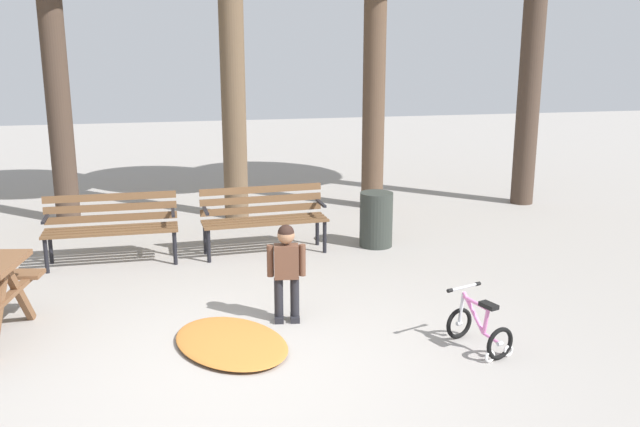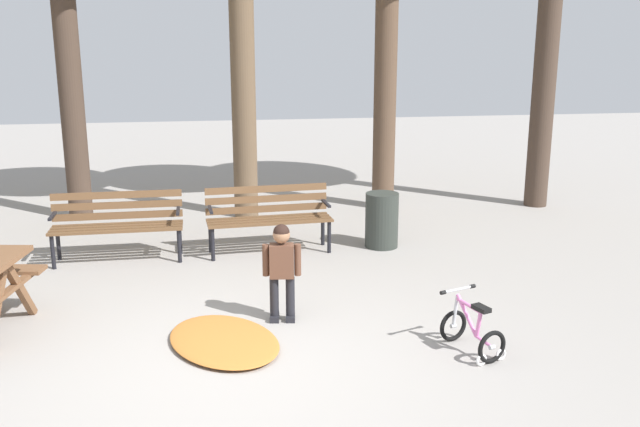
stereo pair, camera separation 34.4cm
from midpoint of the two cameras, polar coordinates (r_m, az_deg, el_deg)
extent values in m
plane|color=gray|center=(6.15, -5.89, -12.45)|extent=(36.00, 36.00, 0.00)
cube|color=brown|center=(7.41, -21.92, -5.69)|extent=(0.16, 0.57, 0.76)
cube|color=brown|center=(7.18, -22.72, -5.89)|extent=(0.27, 1.10, 0.04)
cube|color=brown|center=(9.18, -14.98, -0.83)|extent=(1.60, 0.09, 0.03)
cube|color=brown|center=(9.07, -15.04, -1.03)|extent=(1.60, 0.09, 0.03)
cube|color=brown|center=(8.95, -15.10, -1.23)|extent=(1.60, 0.09, 0.03)
cube|color=brown|center=(8.84, -15.17, -1.43)|extent=(1.60, 0.09, 0.03)
cube|color=brown|center=(9.20, -15.00, -0.17)|extent=(1.60, 0.06, 0.09)
cube|color=brown|center=(9.17, -15.05, 0.64)|extent=(1.60, 0.06, 0.09)
cube|color=brown|center=(9.14, -15.10, 1.45)|extent=(1.60, 0.06, 0.09)
cylinder|color=black|center=(8.87, -10.24, -2.57)|extent=(0.05, 0.05, 0.44)
cylinder|color=black|center=(9.22, -10.24, -1.93)|extent=(0.05, 0.05, 0.44)
cube|color=black|center=(8.94, -10.35, 0.22)|extent=(0.04, 0.40, 0.03)
cylinder|color=black|center=(9.02, -19.81, -2.93)|extent=(0.05, 0.05, 0.44)
cylinder|color=black|center=(9.36, -19.45, -2.29)|extent=(0.05, 0.05, 0.44)
cube|color=black|center=(9.09, -19.84, -0.19)|extent=(0.04, 0.40, 0.03)
cube|color=brown|center=(9.23, -3.21, -0.28)|extent=(1.60, 0.18, 0.03)
cube|color=brown|center=(9.12, -3.08, -0.46)|extent=(1.60, 0.18, 0.03)
cube|color=brown|center=(9.00, -2.94, -0.65)|extent=(1.60, 0.18, 0.03)
cube|color=brown|center=(8.89, -2.81, -0.85)|extent=(1.60, 0.18, 0.03)
cube|color=brown|center=(9.25, -3.26, 0.38)|extent=(1.60, 0.15, 0.09)
cube|color=brown|center=(9.22, -3.27, 1.19)|extent=(1.60, 0.15, 0.09)
cube|color=brown|center=(9.19, -3.28, 2.00)|extent=(1.60, 0.15, 0.09)
cylinder|color=black|center=(9.13, 1.83, -1.87)|extent=(0.05, 0.05, 0.44)
cylinder|color=black|center=(9.46, 1.27, -1.28)|extent=(0.05, 0.05, 0.44)
cube|color=black|center=(9.19, 1.56, 0.83)|extent=(0.07, 0.40, 0.03)
cylinder|color=black|center=(8.87, -7.59, -2.46)|extent=(0.05, 0.05, 0.44)
cylinder|color=black|center=(9.22, -7.81, -1.83)|extent=(0.05, 0.05, 0.44)
cube|color=black|center=(8.94, -7.79, 0.32)|extent=(0.07, 0.40, 0.03)
cylinder|color=black|center=(6.99, -1.00, -6.93)|extent=(0.09, 0.09, 0.45)
cube|color=black|center=(7.07, -1.00, -8.42)|extent=(0.11, 0.17, 0.06)
cylinder|color=black|center=(6.99, -2.31, -6.94)|extent=(0.09, 0.09, 0.45)
cube|color=black|center=(7.07, -2.29, -8.43)|extent=(0.11, 0.17, 0.06)
cube|color=brown|center=(6.86, -1.68, -3.87)|extent=(0.25, 0.17, 0.34)
sphere|color=#996B4C|center=(6.78, -1.69, -1.75)|extent=(0.17, 0.17, 0.17)
sphere|color=black|center=(6.78, -1.70, -1.54)|extent=(0.16, 0.16, 0.16)
cylinder|color=brown|center=(6.86, -0.38, -3.78)|extent=(0.07, 0.07, 0.32)
cylinder|color=brown|center=(6.86, -2.98, -3.80)|extent=(0.07, 0.07, 0.32)
torus|color=black|center=(6.72, 12.20, -8.89)|extent=(0.30, 0.14, 0.30)
cylinder|color=silver|center=(6.72, 12.20, -8.89)|extent=(0.06, 0.05, 0.04)
torus|color=black|center=(6.38, 15.28, -10.41)|extent=(0.30, 0.14, 0.30)
cylinder|color=silver|center=(6.38, 15.28, -10.41)|extent=(0.06, 0.05, 0.04)
torus|color=white|center=(6.34, 14.49, -11.42)|extent=(0.11, 0.06, 0.11)
torus|color=white|center=(6.49, 15.94, -10.94)|extent=(0.11, 0.06, 0.11)
cylinder|color=pink|center=(6.53, 13.31, -8.03)|extent=(0.14, 0.30, 0.32)
cylinder|color=pink|center=(6.43, 14.26, -8.65)|extent=(0.06, 0.08, 0.27)
cylinder|color=pink|center=(6.44, 14.67, -10.02)|extent=(0.09, 0.20, 0.05)
cylinder|color=silver|center=(6.65, 12.38, -7.68)|extent=(0.05, 0.08, 0.32)
cylinder|color=pink|center=(6.48, 13.48, -7.27)|extent=(0.14, 0.31, 0.05)
cube|color=black|center=(6.36, 14.46, -7.46)|extent=(0.14, 0.19, 0.04)
cylinder|color=silver|center=(6.56, 12.60, -6.03)|extent=(0.33, 0.14, 0.02)
cylinder|color=black|center=(6.45, 11.45, -6.31)|extent=(0.06, 0.05, 0.04)
cylinder|color=black|center=(6.67, 13.70, -5.76)|extent=(0.06, 0.05, 0.04)
ellipsoid|color=#B26B2D|center=(6.60, -6.29, -10.19)|extent=(1.37, 1.56, 0.07)
cylinder|color=#2D332D|center=(9.40, 6.07, -0.54)|extent=(0.44, 0.44, 0.73)
cylinder|color=#423328|center=(11.15, -18.66, 9.02)|extent=(0.36, 0.36, 3.75)
cylinder|color=brown|center=(10.76, -5.34, 11.29)|extent=(0.37, 0.37, 4.42)
cylinder|color=brown|center=(11.36, 6.18, 10.13)|extent=(0.36, 0.36, 3.90)
cylinder|color=#423328|center=(12.02, 18.59, 11.08)|extent=(0.37, 0.37, 4.48)
camera|label=1|loc=(0.17, -88.72, 0.32)|focal=39.52mm
camera|label=2|loc=(0.17, 91.28, -0.32)|focal=39.52mm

